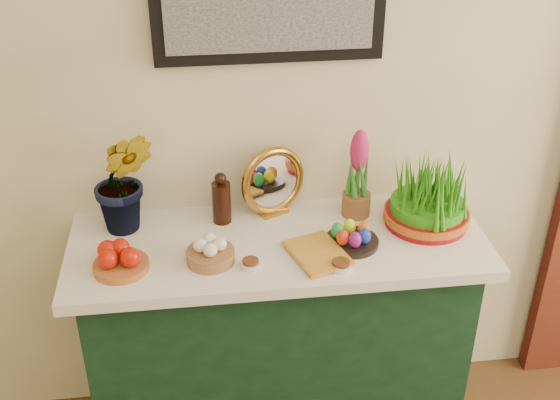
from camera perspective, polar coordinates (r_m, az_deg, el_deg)
The scene contains 13 objects.
sideboard at distance 2.64m, azimuth -0.14°, elevation -11.59°, with size 1.30×0.45×0.85m, color #143821.
tablecloth at distance 2.37m, azimuth -0.15°, elevation -3.57°, with size 1.40×0.55×0.04m, color white.
hyacinth_green at distance 2.34m, azimuth -12.74°, elevation 2.82°, with size 0.25×0.21×0.49m, color #307E26.
apple_bowl at distance 2.25m, azimuth -12.86°, elevation -4.75°, with size 0.19×0.19×0.09m.
garlic_basket at distance 2.24m, azimuth -5.68°, elevation -4.23°, with size 0.19×0.19×0.09m.
vinegar_cruet at distance 2.42m, azimuth -4.78°, elevation -0.02°, with size 0.07×0.07×0.19m.
mirror at distance 2.45m, azimuth -0.57°, elevation 1.49°, with size 0.25×0.15×0.25m.
book at distance 2.24m, azimuth 1.29°, elevation -4.83°, with size 0.14×0.21×0.03m, color #C08527.
spice_dish_left at distance 2.22m, azimuth -2.41°, elevation -5.20°, with size 0.06×0.06×0.03m.
spice_dish_right at distance 2.22m, azimuth 4.96°, elevation -5.31°, with size 0.07×0.07×0.03m.
egg_plate at distance 2.33m, azimuth 5.87°, elevation -3.04°, with size 0.20×0.20×0.07m.
hyacinth_pink at distance 2.43m, azimuth 6.33°, elevation 1.82°, with size 0.10×0.10×0.33m.
wheatgrass_sabzeh at distance 2.44m, azimuth 11.97°, elevation 0.24°, with size 0.29×0.29×0.24m.
Camera 1 is at (-0.54, 0.06, 2.19)m, focal length 45.00 mm.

